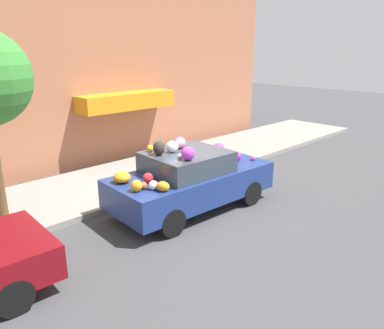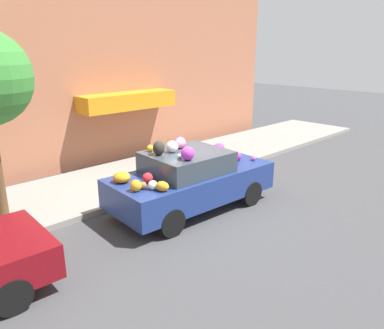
{
  "view_description": "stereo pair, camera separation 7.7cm",
  "coord_description": "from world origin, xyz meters",
  "views": [
    {
      "loc": [
        -6.16,
        -6.47,
        3.93
      ],
      "look_at": [
        0.0,
        -0.17,
        1.17
      ],
      "focal_mm": 35.0,
      "sensor_mm": 36.0,
      "label": 1
    },
    {
      "loc": [
        -6.11,
        -6.52,
        3.93
      ],
      "look_at": [
        0.0,
        -0.17,
        1.17
      ],
      "focal_mm": 35.0,
      "sensor_mm": 36.0,
      "label": 2
    }
  ],
  "objects": [
    {
      "name": "ground_plane",
      "position": [
        0.0,
        0.0,
        0.0
      ],
      "size": [
        60.0,
        60.0,
        0.0
      ],
      "primitive_type": "plane",
      "color": "#424244"
    },
    {
      "name": "fire_hydrant",
      "position": [
        1.04,
        1.64,
        0.49
      ],
      "size": [
        0.2,
        0.2,
        0.7
      ],
      "color": "red",
      "rests_on": "sidewalk_curb"
    },
    {
      "name": "sidewalk_curb",
      "position": [
        0.0,
        2.7,
        0.07
      ],
      "size": [
        24.0,
        3.2,
        0.15
      ],
      "color": "gray",
      "rests_on": "ground"
    },
    {
      "name": "art_car",
      "position": [
        -0.05,
        -0.16,
        0.81
      ],
      "size": [
        4.31,
        2.05,
        1.86
      ],
      "rotation": [
        0.0,
        0.0,
        -0.05
      ],
      "color": "navy",
      "rests_on": "ground"
    },
    {
      "name": "building_facade",
      "position": [
        0.06,
        4.92,
        3.07
      ],
      "size": [
        18.0,
        1.2,
        6.23
      ],
      "color": "#B26B4C",
      "rests_on": "ground"
    }
  ]
}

